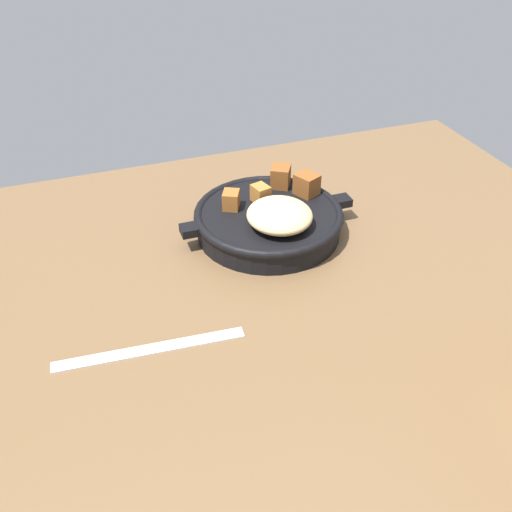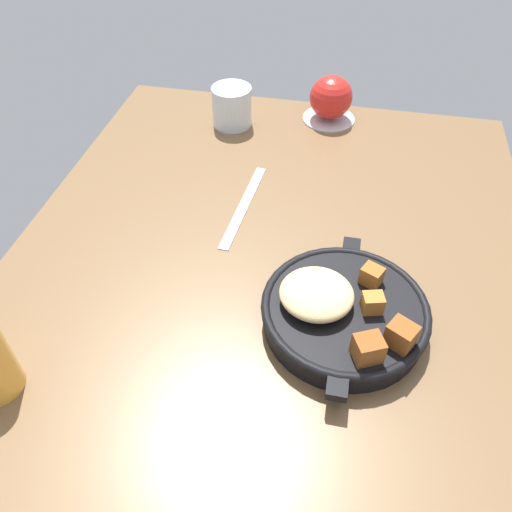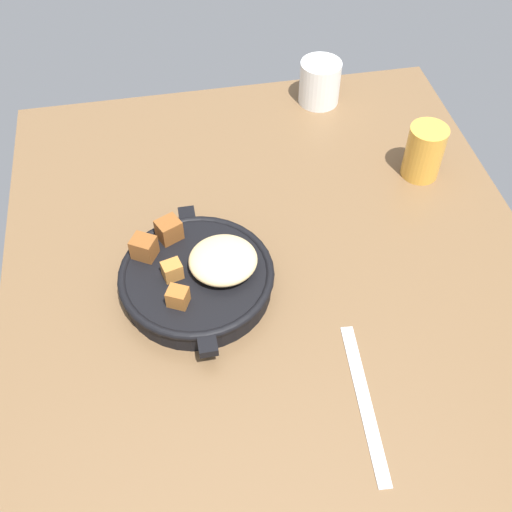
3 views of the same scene
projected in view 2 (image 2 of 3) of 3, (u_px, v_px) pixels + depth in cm
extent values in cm
cube|color=brown|center=(264.00, 287.00, 72.02)|extent=(104.34, 77.13, 2.40)
cylinder|color=black|center=(344.00, 315.00, 64.66)|extent=(20.50, 20.50, 3.57)
torus|color=black|center=(345.00, 307.00, 63.60)|extent=(21.29, 21.29, 1.20)
cube|color=black|center=(351.00, 247.00, 71.71)|extent=(2.64, 2.40, 1.20)
cube|color=black|center=(337.00, 388.00, 55.84)|extent=(2.64, 2.40, 1.20)
ellipsoid|color=#DBBC7F|center=(317.00, 294.00, 62.70)|extent=(8.92, 9.30, 3.22)
cube|color=#A86B2D|center=(373.00, 303.00, 62.12)|extent=(2.67, 2.98, 2.52)
cube|color=#935623|center=(372.00, 276.00, 65.30)|extent=(3.13, 3.29, 2.57)
cube|color=brown|center=(368.00, 349.00, 56.99)|extent=(3.83, 4.03, 3.16)
cube|color=brown|center=(401.00, 335.00, 58.33)|extent=(3.92, 4.08, 3.14)
cylinder|color=#B7BABF|center=(329.00, 118.00, 102.13)|extent=(10.45, 10.45, 0.60)
sphere|color=red|center=(331.00, 97.00, 98.96)|extent=(8.36, 8.36, 8.36)
cube|color=silver|center=(244.00, 205.00, 82.74)|extent=(21.52, 3.24, 0.36)
cylinder|color=silver|center=(232.00, 106.00, 98.34)|extent=(7.67, 7.67, 7.65)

